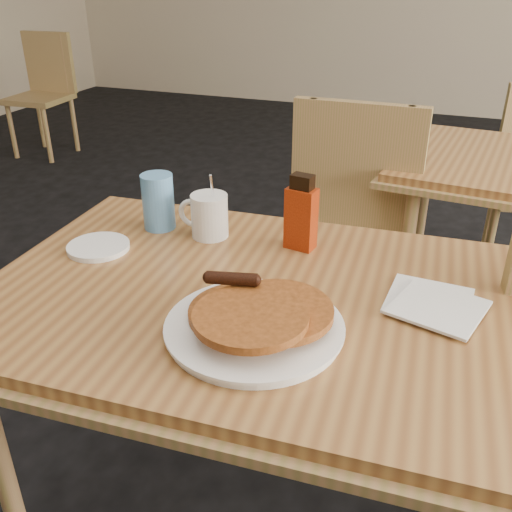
# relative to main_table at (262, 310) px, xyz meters

# --- Properties ---
(main_table) EXTENTS (1.21, 0.85, 0.75)m
(main_table) POSITION_rel_main_table_xyz_m (0.00, 0.00, 0.00)
(main_table) COLOR #9D6C37
(main_table) RESTS_ON floor
(chair_main_far) EXTENTS (0.43, 0.43, 0.95)m
(chair_main_far) POSITION_rel_main_table_xyz_m (0.01, 0.77, -0.14)
(chair_main_far) COLOR #9F764B
(chair_main_far) RESTS_ON floor
(chair_wall_extra) EXTENTS (0.42, 0.42, 0.88)m
(chair_wall_extra) POSITION_rel_main_table_xyz_m (-2.72, 2.64, -0.18)
(chair_wall_extra) COLOR #9F764B
(chair_wall_extra) RESTS_ON floor
(pancake_plate) EXTENTS (0.32, 0.32, 0.09)m
(pancake_plate) POSITION_rel_main_table_xyz_m (0.04, -0.14, 0.07)
(pancake_plate) COLOR white
(pancake_plate) RESTS_ON main_table
(coffee_mug) EXTENTS (0.13, 0.09, 0.16)m
(coffee_mug) POSITION_rel_main_table_xyz_m (-0.21, 0.20, 0.10)
(coffee_mug) COLOR white
(coffee_mug) RESTS_ON main_table
(syrup_bottle) EXTENTS (0.07, 0.05, 0.18)m
(syrup_bottle) POSITION_rel_main_table_xyz_m (0.01, 0.22, 0.13)
(syrup_bottle) COLOR maroon
(syrup_bottle) RESTS_ON main_table
(napkin_stack) EXTENTS (0.20, 0.21, 0.01)m
(napkin_stack) POSITION_rel_main_table_xyz_m (0.33, 0.07, 0.05)
(napkin_stack) COLOR white
(napkin_stack) RESTS_ON main_table
(blue_tumbler) EXTENTS (0.09, 0.09, 0.14)m
(blue_tumbler) POSITION_rel_main_table_xyz_m (-0.34, 0.20, 0.11)
(blue_tumbler) COLOR #5B9AD6
(blue_tumbler) RESTS_ON main_table
(side_saucer) EXTENTS (0.17, 0.17, 0.01)m
(side_saucer) POSITION_rel_main_table_xyz_m (-0.42, 0.05, 0.05)
(side_saucer) COLOR white
(side_saucer) RESTS_ON main_table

